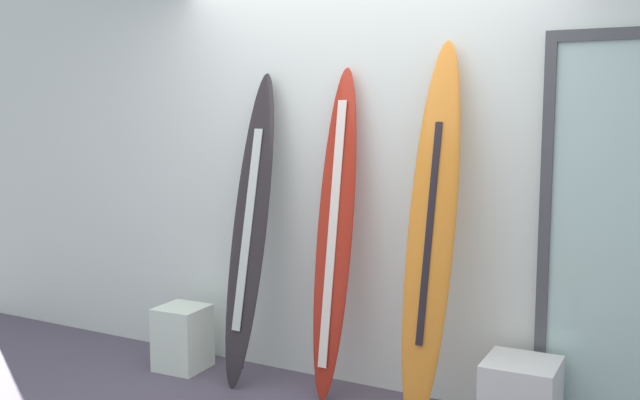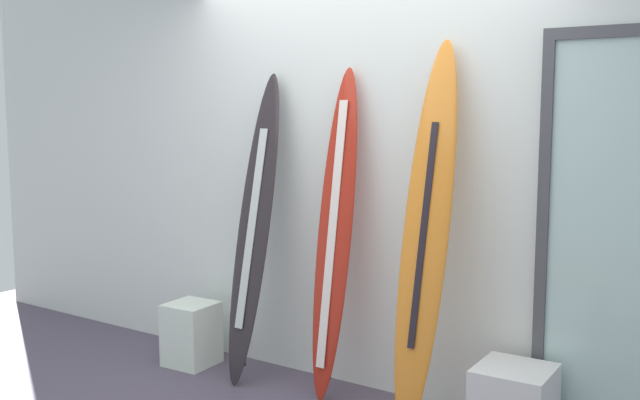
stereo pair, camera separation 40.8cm
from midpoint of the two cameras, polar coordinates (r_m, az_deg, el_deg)
wall_back at (r=4.60m, az=6.39°, el=2.94°), size 7.20×0.20×2.80m
surfboard_charcoal at (r=4.68m, az=-2.63°, el=-2.40°), size 0.28×0.46×1.95m
surfboard_crimson at (r=4.42m, az=3.76°, el=-2.82°), size 0.24×0.37×1.97m
surfboard_sunset at (r=4.06m, az=10.96°, el=-2.66°), size 0.27×0.50×2.11m
display_block_left at (r=5.14m, az=-7.56°, el=-10.15°), size 0.32×0.32×0.42m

